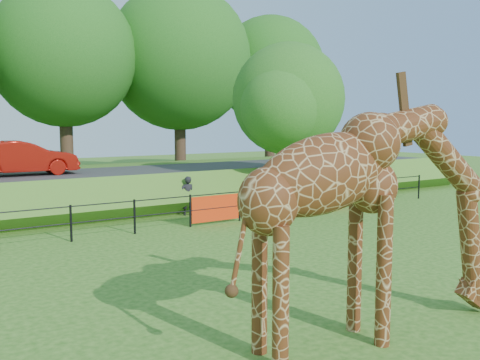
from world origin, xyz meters
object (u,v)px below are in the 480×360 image
at_px(car_red, 22,158).
at_px(tree_east, 290,104).
at_px(giraffe, 378,221).
at_px(visitor, 187,196).

distance_m(car_red, tree_east, 10.94).
distance_m(giraffe, car_red, 16.57).
xyz_separation_m(car_red, tree_east, (9.49, -4.99, 2.18)).
xyz_separation_m(giraffe, tree_east, (7.53, 11.46, 2.37)).
bearing_deg(car_red, visitor, -131.76).
distance_m(giraffe, visitor, 12.31).
height_order(car_red, tree_east, tree_east).
bearing_deg(tree_east, visitor, 174.60).
distance_m(giraffe, tree_east, 13.91).
relative_size(car_red, visitor, 2.80).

